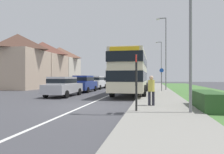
{
  "coord_description": "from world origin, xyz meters",
  "views": [
    {
      "loc": [
        3.68,
        -10.51,
        1.6
      ],
      "look_at": [
        0.73,
        4.33,
        1.6
      ],
      "focal_mm": 32.52,
      "sensor_mm": 36.0,
      "label": 1
    }
  ],
  "objects": [
    {
      "name": "bus_stop_sign",
      "position": [
        3.0,
        -1.61,
        1.54
      ],
      "size": [
        0.09,
        0.52,
        2.6
      ],
      "color": "black",
      "rests_on": "ground_plane"
    },
    {
      "name": "parked_car_white",
      "position": [
        -3.64,
        15.56,
        0.94
      ],
      "size": [
        1.93,
        4.52,
        1.73
      ],
      "color": "silver",
      "rests_on": "ground_plane"
    },
    {
      "name": "roadside_hedge",
      "position": [
        6.3,
        -0.08,
        0.45
      ],
      "size": [
        1.1,
        3.44,
        0.9
      ],
      "primitive_type": "cube",
      "color": "#2D5128",
      "rests_on": "ground_plane"
    },
    {
      "name": "street_lamp_far",
      "position": [
        5.34,
        30.06,
        4.79
      ],
      "size": [
        1.14,
        0.2,
        8.45
      ],
      "color": "slate",
      "rests_on": "ground_plane"
    },
    {
      "name": "house_terrace_far_side",
      "position": [
        -13.92,
        19.73,
        3.68
      ],
      "size": [
        6.45,
        18.52,
        7.36
      ],
      "color": "#C1A88E",
      "rests_on": "ground_plane"
    },
    {
      "name": "street_lamp_mid",
      "position": [
        5.13,
        13.39,
        4.75
      ],
      "size": [
        1.14,
        0.2,
        8.38
      ],
      "color": "slate",
      "rests_on": "ground_plane"
    },
    {
      "name": "parked_car_grey",
      "position": [
        -3.75,
        20.71,
        0.89
      ],
      "size": [
        1.97,
        4.52,
        1.61
      ],
      "color": "slate",
      "rests_on": "ground_plane"
    },
    {
      "name": "parked_car_blue",
      "position": [
        -3.47,
        10.09,
        0.95
      ],
      "size": [
        1.88,
        4.35,
        1.75
      ],
      "color": "navy",
      "rests_on": "ground_plane"
    },
    {
      "name": "grass_verge_seaward",
      "position": [
        8.5,
        6.0,
        0.04
      ],
      "size": [
        6.0,
        68.0,
        0.08
      ],
      "primitive_type": "cube",
      "color": "#477538",
      "rests_on": "ground_plane"
    },
    {
      "name": "pavement_near_side",
      "position": [
        4.2,
        6.0,
        0.06
      ],
      "size": [
        3.2,
        68.0,
        0.12
      ],
      "primitive_type": "cube",
      "color": "gray",
      "rests_on": "ground_plane"
    },
    {
      "name": "double_decker_bus",
      "position": [
        1.84,
        7.88,
        2.14
      ],
      "size": [
        2.8,
        9.94,
        3.7
      ],
      "color": "beige",
      "rests_on": "ground_plane"
    },
    {
      "name": "street_lamp_near",
      "position": [
        5.16,
        -1.55,
        4.7
      ],
      "size": [
        1.14,
        0.2,
        8.28
      ],
      "color": "slate",
      "rests_on": "ground_plane"
    },
    {
      "name": "cycle_route_sign",
      "position": [
        4.66,
        11.47,
        1.43
      ],
      "size": [
        0.44,
        0.08,
        2.52
      ],
      "color": "slate",
      "rests_on": "ground_plane"
    },
    {
      "name": "ground_plane",
      "position": [
        0.0,
        0.0,
        0.0
      ],
      "size": [
        120.0,
        120.0,
        0.0
      ],
      "primitive_type": "plane",
      "color": "#424247"
    },
    {
      "name": "parked_car_silver",
      "position": [
        -3.49,
        5.03,
        0.89
      ],
      "size": [
        1.9,
        4.42,
        1.62
      ],
      "color": "#B7B7BC",
      "rests_on": "ground_plane"
    },
    {
      "name": "lane_marking_centre",
      "position": [
        0.0,
        8.0,
        0.0
      ],
      "size": [
        0.14,
        60.0,
        0.01
      ],
      "primitive_type": "cube",
      "color": "silver",
      "rests_on": "ground_plane"
    },
    {
      "name": "pedestrian_at_stop",
      "position": [
        3.64,
        0.22,
        0.98
      ],
      "size": [
        0.34,
        0.34,
        1.67
      ],
      "color": "#23232D",
      "rests_on": "ground_plane"
    }
  ]
}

